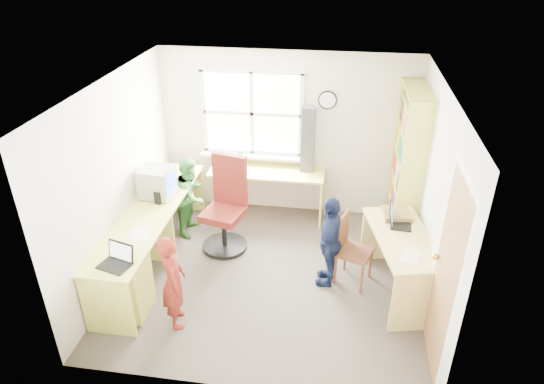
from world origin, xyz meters
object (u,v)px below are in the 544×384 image
at_px(bookshelf, 406,170).
at_px(person_red, 173,281).
at_px(right_desk, 401,252).
at_px(cd_tower, 308,139).
at_px(laptop_left, 117,260).
at_px(swivel_chair, 226,210).
at_px(wooden_chair, 350,246).
at_px(potted_plant, 239,159).
at_px(person_green, 191,195).
at_px(laptop_right, 397,220).
at_px(person_navy, 330,241).
at_px(l_desk, 156,249).
at_px(crt_monitor, 157,182).

xyz_separation_m(bookshelf, person_red, (-2.52, -2.12, -0.45)).
relative_size(right_desk, cd_tower, 1.53).
distance_m(bookshelf, laptop_left, 3.77).
height_order(swivel_chair, wooden_chair, swivel_chair).
xyz_separation_m(potted_plant, person_green, (-0.57, -0.58, -0.33)).
xyz_separation_m(laptop_right, potted_plant, (-2.13, 1.25, 0.07)).
relative_size(wooden_chair, person_navy, 0.76).
distance_m(laptop_left, person_navy, 2.38).
bearing_deg(laptop_left, right_desk, 33.12).
xyz_separation_m(wooden_chair, person_red, (-1.83, -1.02, 0.08)).
distance_m(laptop_left, cd_tower, 3.08).
height_order(l_desk, crt_monitor, crt_monitor).
distance_m(person_green, person_navy, 2.14).
height_order(l_desk, wooden_chair, wooden_chair).
distance_m(crt_monitor, potted_plant, 1.32).
relative_size(right_desk, bookshelf, 0.68).
bearing_deg(bookshelf, laptop_left, -144.96).
relative_size(cd_tower, person_red, 0.85).
height_order(cd_tower, potted_plant, cd_tower).
distance_m(laptop_left, potted_plant, 2.56).
height_order(bookshelf, person_red, bookshelf).
height_order(right_desk, person_green, person_green).
bearing_deg(bookshelf, l_desk, -153.57).
relative_size(laptop_left, potted_plant, 1.35).
bearing_deg(person_red, crt_monitor, 3.19).
bearing_deg(wooden_chair, laptop_right, 34.16).
xyz_separation_m(bookshelf, cd_tower, (-1.33, 0.34, 0.22)).
relative_size(wooden_chair, person_red, 0.80).
distance_m(crt_monitor, person_navy, 2.32).
distance_m(wooden_chair, person_red, 2.09).
bearing_deg(person_green, wooden_chair, -103.51).
height_order(cd_tower, person_navy, cd_tower).
height_order(right_desk, cd_tower, cd_tower).
distance_m(l_desk, crt_monitor, 0.92).
bearing_deg(potted_plant, l_desk, -110.38).
distance_m(wooden_chair, potted_plant, 2.16).
bearing_deg(laptop_right, laptop_left, 117.21).
height_order(crt_monitor, person_red, crt_monitor).
bearing_deg(swivel_chair, laptop_right, 3.70).
relative_size(crt_monitor, laptop_left, 1.16).
xyz_separation_m(bookshelf, potted_plant, (-2.31, 0.28, -0.11)).
height_order(l_desk, laptop_left, laptop_left).
xyz_separation_m(swivel_chair, laptop_left, (-0.77, -1.56, 0.25)).
bearing_deg(right_desk, cd_tower, 114.85).
xyz_separation_m(swivel_chair, potted_plant, (0.00, 0.88, 0.34)).
relative_size(laptop_left, laptop_right, 1.08).
bearing_deg(crt_monitor, person_red, -59.51).
bearing_deg(l_desk, person_navy, 8.15).
xyz_separation_m(swivel_chair, crt_monitor, (-0.86, -0.12, 0.40)).
distance_m(crt_monitor, cd_tower, 2.14).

